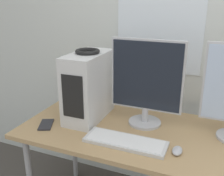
% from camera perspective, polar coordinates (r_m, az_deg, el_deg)
% --- Properties ---
extents(pc_tower, '(0.20, 0.42, 0.45)m').
position_cam_1_polar(pc_tower, '(1.75, -5.12, 0.35)').
color(pc_tower, silver).
rests_on(pc_tower, desk).
extents(headphones, '(0.16, 0.16, 0.03)m').
position_cam_1_polar(headphones, '(1.69, -5.35, 7.96)').
color(headphones, black).
rests_on(headphones, pc_tower).
extents(monitor_main, '(0.46, 0.21, 0.55)m').
position_cam_1_polar(monitor_main, '(1.64, 7.50, 1.47)').
color(monitor_main, '#B7B7BC').
rests_on(monitor_main, desk).
extents(keyboard, '(0.47, 0.16, 0.02)m').
position_cam_1_polar(keyboard, '(1.52, 2.93, -11.56)').
color(keyboard, silver).
rests_on(keyboard, desk).
extents(mouse, '(0.05, 0.09, 0.03)m').
position_cam_1_polar(mouse, '(1.48, 14.02, -13.09)').
color(mouse, '#B2B2B7').
rests_on(mouse, desk).
extents(cell_phone, '(0.13, 0.17, 0.01)m').
position_cam_1_polar(cell_phone, '(1.77, -14.15, -7.73)').
color(cell_phone, '#232328').
rests_on(cell_phone, desk).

